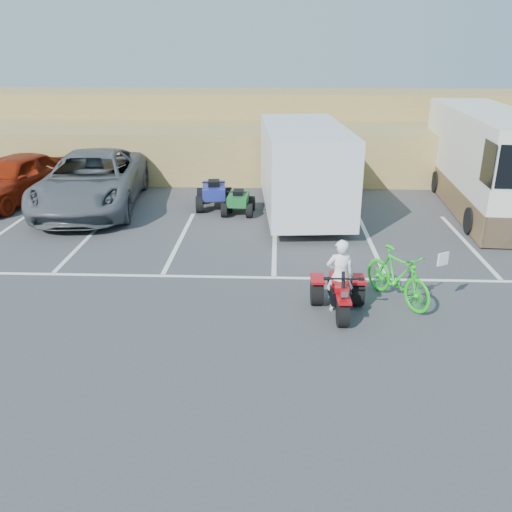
{
  "coord_description": "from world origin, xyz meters",
  "views": [
    {
      "loc": [
        0.04,
        -9.49,
        5.25
      ],
      "look_at": [
        -0.38,
        1.27,
        1.0
      ],
      "focal_mm": 38.0,
      "sensor_mm": 36.0,
      "label": 1
    }
  ],
  "objects_px": {
    "cargo_trailer": "(303,167)",
    "quad_atv_blue": "(215,208)",
    "red_car": "(14,178)",
    "rider": "(340,276)",
    "quad_atv_green": "(239,213)",
    "red_trike_atv": "(339,313)",
    "grey_pickup": "(92,181)",
    "rv_motorhome": "(484,167)",
    "green_dirt_bike": "(398,276)"
  },
  "relations": [
    {
      "from": "rv_motorhome",
      "to": "rider",
      "type": "bearing_deg",
      "value": -121.26
    },
    {
      "from": "red_trike_atv",
      "to": "red_car",
      "type": "relative_size",
      "value": 0.31
    },
    {
      "from": "green_dirt_bike",
      "to": "rv_motorhome",
      "type": "bearing_deg",
      "value": 30.45
    },
    {
      "from": "green_dirt_bike",
      "to": "grey_pickup",
      "type": "bearing_deg",
      "value": 112.23
    },
    {
      "from": "red_car",
      "to": "rv_motorhome",
      "type": "relative_size",
      "value": 0.55
    },
    {
      "from": "red_car",
      "to": "quad_atv_blue",
      "type": "xyz_separation_m",
      "value": [
        7.09,
        -0.49,
        -0.84
      ]
    },
    {
      "from": "cargo_trailer",
      "to": "quad_atv_blue",
      "type": "xyz_separation_m",
      "value": [
        -2.96,
        0.55,
        -1.54
      ]
    },
    {
      "from": "rider",
      "to": "quad_atv_green",
      "type": "height_order",
      "value": "rider"
    },
    {
      "from": "grey_pickup",
      "to": "quad_atv_blue",
      "type": "xyz_separation_m",
      "value": [
        4.11,
        0.13,
        -0.93
      ]
    },
    {
      "from": "rider",
      "to": "quad_atv_green",
      "type": "relative_size",
      "value": 1.17
    },
    {
      "from": "grey_pickup",
      "to": "quad_atv_green",
      "type": "relative_size",
      "value": 4.96
    },
    {
      "from": "rider",
      "to": "quad_atv_blue",
      "type": "xyz_separation_m",
      "value": [
        -3.44,
        7.5,
        -0.79
      ]
    },
    {
      "from": "red_trike_atv",
      "to": "red_car",
      "type": "distance_m",
      "value": 13.34
    },
    {
      "from": "green_dirt_bike",
      "to": "quad_atv_blue",
      "type": "relative_size",
      "value": 1.23
    },
    {
      "from": "rv_motorhome",
      "to": "green_dirt_bike",
      "type": "bearing_deg",
      "value": -116.09
    },
    {
      "from": "red_trike_atv",
      "to": "quad_atv_blue",
      "type": "distance_m",
      "value": 8.39
    },
    {
      "from": "red_car",
      "to": "quad_atv_blue",
      "type": "relative_size",
      "value": 3.05
    },
    {
      "from": "grey_pickup",
      "to": "red_car",
      "type": "relative_size",
      "value": 1.36
    },
    {
      "from": "grey_pickup",
      "to": "cargo_trailer",
      "type": "xyz_separation_m",
      "value": [
        7.07,
        -0.42,
        0.62
      ]
    },
    {
      "from": "red_trike_atv",
      "to": "grey_pickup",
      "type": "bearing_deg",
      "value": 134.12
    },
    {
      "from": "rider",
      "to": "quad_atv_blue",
      "type": "bearing_deg",
      "value": -66.37
    },
    {
      "from": "rv_motorhome",
      "to": "quad_atv_green",
      "type": "relative_size",
      "value": 6.63
    },
    {
      "from": "rider",
      "to": "rv_motorhome",
      "type": "bearing_deg",
      "value": -125.9
    },
    {
      "from": "rv_motorhome",
      "to": "quad_atv_blue",
      "type": "xyz_separation_m",
      "value": [
        -9.07,
        -0.58,
        -1.37
      ]
    },
    {
      "from": "red_trike_atv",
      "to": "quad_atv_blue",
      "type": "xyz_separation_m",
      "value": [
        -3.45,
        7.65,
        0.0
      ]
    },
    {
      "from": "rv_motorhome",
      "to": "grey_pickup",
      "type": "bearing_deg",
      "value": -173.3
    },
    {
      "from": "red_car",
      "to": "quad_atv_green",
      "type": "distance_m",
      "value": 8.08
    },
    {
      "from": "rv_motorhome",
      "to": "quad_atv_blue",
      "type": "bearing_deg",
      "value": -172.74
    },
    {
      "from": "green_dirt_bike",
      "to": "cargo_trailer",
      "type": "distance_m",
      "value": 6.78
    },
    {
      "from": "rider",
      "to": "grey_pickup",
      "type": "height_order",
      "value": "grey_pickup"
    },
    {
      "from": "green_dirt_bike",
      "to": "cargo_trailer",
      "type": "relative_size",
      "value": 0.32
    },
    {
      "from": "rv_motorhome",
      "to": "quad_atv_blue",
      "type": "height_order",
      "value": "rv_motorhome"
    },
    {
      "from": "green_dirt_bike",
      "to": "cargo_trailer",
      "type": "bearing_deg",
      "value": 75.47
    },
    {
      "from": "red_car",
      "to": "quad_atv_blue",
      "type": "height_order",
      "value": "red_car"
    },
    {
      "from": "grey_pickup",
      "to": "green_dirt_bike",
      "type": "bearing_deg",
      "value": -43.79
    },
    {
      "from": "red_trike_atv",
      "to": "green_dirt_bike",
      "type": "relative_size",
      "value": 0.77
    },
    {
      "from": "cargo_trailer",
      "to": "green_dirt_bike",
      "type": "bearing_deg",
      "value": -79.15
    },
    {
      "from": "quad_atv_blue",
      "to": "rv_motorhome",
      "type": "bearing_deg",
      "value": -2.17
    },
    {
      "from": "green_dirt_bike",
      "to": "red_car",
      "type": "relative_size",
      "value": 0.4
    },
    {
      "from": "cargo_trailer",
      "to": "quad_atv_green",
      "type": "distance_m",
      "value": 2.6
    },
    {
      "from": "grey_pickup",
      "to": "red_car",
      "type": "xyz_separation_m",
      "value": [
        -2.98,
        0.63,
        -0.09
      ]
    },
    {
      "from": "rider",
      "to": "grey_pickup",
      "type": "xyz_separation_m",
      "value": [
        -7.56,
        7.37,
        0.14
      ]
    },
    {
      "from": "rv_motorhome",
      "to": "red_trike_atv",
      "type": "bearing_deg",
      "value": -120.75
    },
    {
      "from": "cargo_trailer",
      "to": "red_car",
      "type": "bearing_deg",
      "value": 169.61
    },
    {
      "from": "red_car",
      "to": "cargo_trailer",
      "type": "distance_m",
      "value": 10.13
    },
    {
      "from": "rider",
      "to": "quad_atv_green",
      "type": "bearing_deg",
      "value": -70.48
    },
    {
      "from": "green_dirt_bike",
      "to": "quad_atv_blue",
      "type": "distance_m",
      "value": 8.49
    },
    {
      "from": "red_trike_atv",
      "to": "rv_motorhome",
      "type": "distance_m",
      "value": 10.06
    },
    {
      "from": "green_dirt_bike",
      "to": "red_car",
      "type": "distance_m",
      "value": 14.01
    },
    {
      "from": "green_dirt_bike",
      "to": "red_car",
      "type": "bearing_deg",
      "value": 117.7
    }
  ]
}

